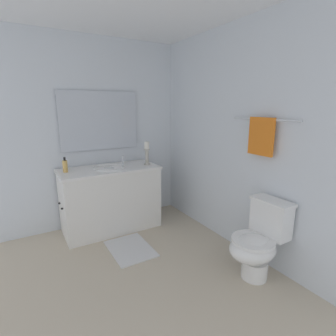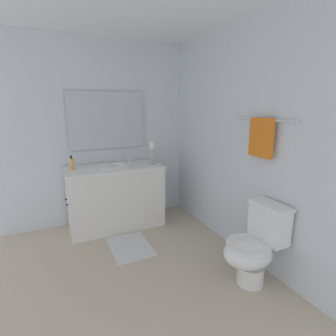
% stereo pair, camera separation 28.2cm
% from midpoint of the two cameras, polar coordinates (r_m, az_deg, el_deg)
% --- Properties ---
extents(floor, '(3.05, 2.53, 0.02)m').
position_cam_midpoint_polar(floor, '(2.66, -4.31, -23.63)').
color(floor, beige).
rests_on(floor, ground).
extents(wall_back, '(3.05, 0.04, 2.45)m').
position_cam_midpoint_polar(wall_back, '(2.84, 19.97, 5.24)').
color(wall_back, silver).
rests_on(wall_back, ground).
extents(wall_left, '(0.04, 2.53, 2.45)m').
position_cam_midpoint_polar(wall_left, '(3.61, -13.28, 7.29)').
color(wall_left, silver).
rests_on(wall_left, ground).
extents(vanity_cabinet, '(0.58, 1.24, 0.83)m').
position_cam_midpoint_polar(vanity_cabinet, '(3.51, -9.18, -6.28)').
color(vanity_cabinet, white).
rests_on(vanity_cabinet, ground).
extents(sink_basin, '(0.40, 0.40, 0.24)m').
position_cam_midpoint_polar(sink_basin, '(3.41, -9.39, -0.35)').
color(sink_basin, white).
rests_on(sink_basin, vanity_cabinet).
extents(mirror, '(0.02, 1.02, 0.75)m').
position_cam_midpoint_polar(mirror, '(3.59, -11.01, 10.22)').
color(mirror, silver).
extents(candle_holder_tall, '(0.09, 0.09, 0.31)m').
position_cam_midpoint_polar(candle_holder_tall, '(3.46, -1.19, 3.47)').
color(candle_holder_tall, '#B7B2A5').
rests_on(candle_holder_tall, vanity_cabinet).
extents(soap_bottle, '(0.06, 0.06, 0.18)m').
position_cam_midpoint_polar(soap_bottle, '(3.34, -18.22, 0.87)').
color(soap_bottle, '#E5B259').
rests_on(soap_bottle, vanity_cabinet).
extents(toilet, '(0.39, 0.54, 0.75)m').
position_cam_midpoint_polar(toilet, '(2.59, 21.53, -15.85)').
color(toilet, white).
rests_on(toilet, ground).
extents(towel_bar, '(0.76, 0.02, 0.02)m').
position_cam_midpoint_polar(towel_bar, '(2.60, 23.36, 9.68)').
color(towel_bar, silver).
extents(towel_near_vanity, '(0.28, 0.03, 0.36)m').
position_cam_midpoint_polar(towel_near_vanity, '(2.60, 22.77, 6.16)').
color(towel_near_vanity, orange).
rests_on(towel_near_vanity, towel_bar).
extents(bath_mat, '(0.60, 0.44, 0.02)m').
position_cam_midpoint_polar(bath_mat, '(3.14, -5.63, -16.88)').
color(bath_mat, silver).
rests_on(bath_mat, ground).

